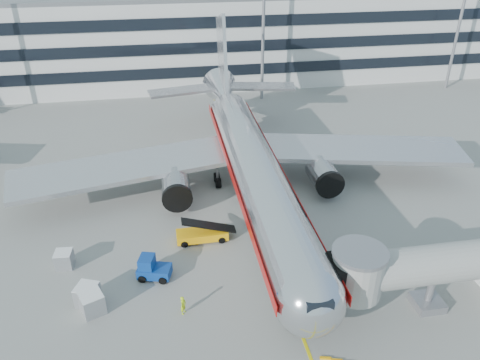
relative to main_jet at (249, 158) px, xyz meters
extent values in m
plane|color=gray|center=(0.00, -11.72, -4.23)|extent=(180.00, 180.00, 0.00)
cube|color=yellow|center=(0.00, -1.72, -4.23)|extent=(0.25, 70.00, 0.01)
cylinder|color=silver|center=(0.00, -3.72, -0.03)|extent=(5.00, 36.00, 5.00)
sphere|color=silver|center=(0.00, -21.72, -0.03)|extent=(5.00, 5.00, 5.00)
cone|color=silver|center=(0.00, 19.28, 0.57)|extent=(5.00, 10.00, 5.00)
cube|color=black|center=(0.00, -23.22, 1.09)|extent=(1.80, 1.20, 0.90)
cube|color=#B7B7BC|center=(13.00, 1.78, -0.83)|extent=(24.95, 12.07, 0.50)
cube|color=#B7B7BC|center=(-13.00, 1.78, -0.83)|extent=(24.95, 12.07, 0.50)
cylinder|color=#99999E|center=(8.00, -1.72, -2.03)|extent=(3.00, 4.20, 3.00)
cylinder|color=#99999E|center=(-8.00, -1.72, -2.03)|extent=(3.00, 4.20, 3.00)
cylinder|color=black|center=(8.00, -3.72, -2.03)|extent=(3.10, 0.50, 3.10)
cylinder|color=black|center=(-8.00, -3.72, -2.03)|extent=(3.10, 0.50, 3.10)
cube|color=#B7B7BC|center=(0.00, 19.78, 4.97)|extent=(0.45, 9.39, 13.72)
cube|color=#B7B7BC|center=(5.50, 20.28, 1.17)|extent=(10.41, 4.94, 0.35)
cube|color=#B7B7BC|center=(-5.50, 20.28, 1.17)|extent=(10.41, 4.94, 0.35)
cylinder|color=gray|center=(0.00, -19.72, -3.33)|extent=(0.24, 0.24, 1.80)
cylinder|color=black|center=(0.00, -19.72, -3.78)|extent=(0.35, 0.90, 0.90)
cylinder|color=gray|center=(3.20, 2.28, -3.23)|extent=(0.30, 0.30, 2.00)
cylinder|color=gray|center=(-3.20, 2.28, -3.23)|extent=(0.30, 0.30, 2.00)
cube|color=#AF0E0C|center=(2.52, -3.72, 0.27)|extent=(0.06, 38.00, 0.90)
cube|color=#AF0E0C|center=(-2.52, -3.72, 0.27)|extent=(0.06, 38.00, 0.90)
cylinder|color=#A8A8A3|center=(10.50, -19.72, -0.03)|extent=(13.00, 3.00, 3.00)
cylinder|color=#A8A8A3|center=(4.20, -19.72, -0.03)|extent=(3.80, 3.80, 3.40)
cylinder|color=gray|center=(4.20, -19.72, 1.87)|extent=(4.00, 4.00, 0.30)
cube|color=black|center=(2.90, -19.72, -0.03)|extent=(1.40, 2.60, 2.60)
cylinder|color=gray|center=(10.50, -19.72, -2.63)|extent=(0.56, 0.56, 3.20)
cube|color=gray|center=(10.50, -19.72, -3.88)|extent=(2.20, 2.20, 0.70)
cylinder|color=black|center=(9.60, -19.72, -3.88)|extent=(0.35, 0.70, 0.70)
cylinder|color=black|center=(11.40, -19.72, -3.88)|extent=(0.35, 0.70, 0.70)
cube|color=silver|center=(0.00, 46.28, 3.27)|extent=(150.00, 24.00, 15.00)
cube|color=black|center=(0.00, 34.18, -0.23)|extent=(150.00, 0.30, 1.80)
cube|color=black|center=(0.00, 34.18, 3.77)|extent=(150.00, 0.30, 1.80)
cube|color=black|center=(0.00, 34.18, 7.77)|extent=(150.00, 0.30, 1.80)
cylinder|color=gray|center=(8.00, 30.28, 8.27)|extent=(0.50, 0.50, 25.00)
cylinder|color=gray|center=(42.00, 30.28, 8.27)|extent=(0.50, 0.50, 25.00)
cube|color=#FFAE0A|center=(-6.01, -8.06, -3.63)|extent=(4.83, 1.80, 0.77)
cube|color=black|center=(-6.01, -8.06, -2.65)|extent=(5.07, 1.26, 1.68)
cylinder|color=black|center=(-7.77, -7.32, -3.91)|extent=(0.66, 0.31, 0.66)
cylinder|color=black|center=(-7.75, -8.85, -3.91)|extent=(0.66, 0.31, 0.66)
cylinder|color=black|center=(-4.26, -7.28, -3.91)|extent=(0.66, 0.31, 0.66)
cylinder|color=black|center=(-4.25, -8.81, -3.91)|extent=(0.66, 0.31, 0.66)
cube|color=navy|center=(-10.50, -12.62, -3.60)|extent=(3.06, 2.25, 0.88)
cube|color=navy|center=(-11.06, -12.46, -2.72)|extent=(1.53, 1.73, 1.07)
cube|color=black|center=(-11.06, -12.46, -2.38)|extent=(1.38, 1.52, 0.10)
cylinder|color=black|center=(-11.14, -11.68, -3.89)|extent=(0.74, 0.47, 0.68)
cylinder|color=black|center=(-11.55, -13.08, -3.89)|extent=(0.74, 0.47, 0.68)
cylinder|color=black|center=(-9.45, -12.16, -3.89)|extent=(0.74, 0.47, 0.68)
cylinder|color=black|center=(-9.86, -13.57, -3.89)|extent=(0.74, 0.47, 0.68)
cube|color=#A7A9AE|center=(-15.24, -15.89, -3.39)|extent=(2.15, 2.15, 1.68)
cube|color=white|center=(-15.24, -15.89, -2.53)|extent=(2.15, 2.15, 0.06)
cube|color=#A7A9AE|center=(-18.21, -9.86, -3.49)|extent=(1.55, 1.55, 1.49)
cube|color=white|center=(-18.21, -9.86, -2.73)|extent=(1.55, 1.55, 0.06)
cube|color=#A7A9AE|center=(-15.71, -14.83, -3.41)|extent=(2.07, 2.07, 1.65)
cube|color=white|center=(-15.71, -14.83, -2.56)|extent=(2.07, 2.07, 0.06)
imported|color=#C4EC18|center=(-8.38, -17.20, -3.43)|extent=(0.63, 0.70, 1.60)
camera|label=1|loc=(-8.63, -44.09, 22.34)|focal=35.00mm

